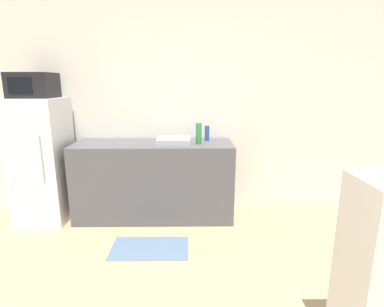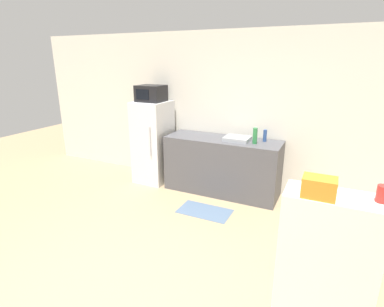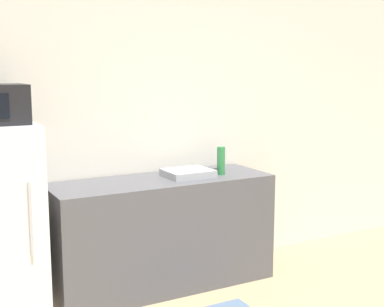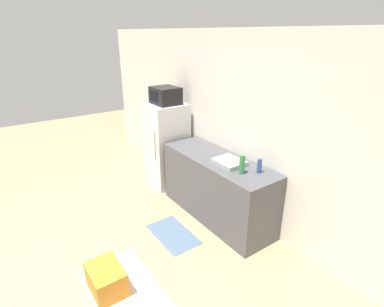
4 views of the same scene
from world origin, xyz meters
name	(u,v)px [view 2 (image 2 of 4)]	position (x,y,z in m)	size (l,w,h in m)	color
ground_plane	(118,306)	(0.00, 0.00, 0.00)	(14.00, 14.00, 0.00)	#9E8460
wall_back	(232,112)	(0.00, 3.10, 1.30)	(8.00, 0.06, 2.60)	silver
refrigerator	(153,142)	(-1.32, 2.70, 0.73)	(0.56, 0.65, 1.45)	silver
microwave	(151,93)	(-1.32, 2.70, 1.59)	(0.45, 0.39, 0.28)	black
counter	(222,166)	(-0.02, 2.74, 0.46)	(1.87, 0.62, 0.92)	#4C4C51
sink_basin	(237,139)	(0.22, 2.74, 0.95)	(0.39, 0.33, 0.06)	#9EA3A8
bottle_tall	(255,136)	(0.52, 2.68, 1.05)	(0.07, 0.07, 0.24)	#2D7F42
bottle_short	(265,136)	(0.62, 2.87, 1.02)	(0.06, 0.06, 0.19)	#2D4C8C
shelf_cabinet	(326,258)	(1.64, 0.70, 0.57)	(0.75, 0.37, 1.14)	silver
basket	(319,187)	(1.52, 0.62, 1.22)	(0.25, 0.18, 0.16)	orange
jar	(383,194)	(1.95, 0.73, 1.21)	(0.08, 0.08, 0.13)	red
kitchen_rug	(205,211)	(0.01, 1.98, 0.00)	(0.77, 0.44, 0.01)	slate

